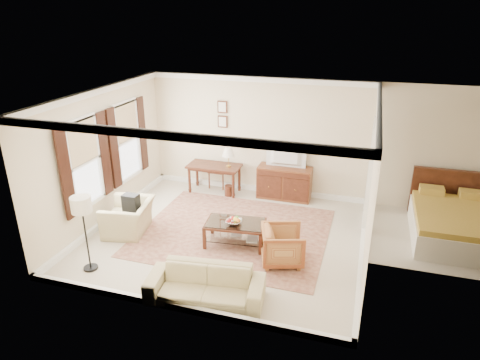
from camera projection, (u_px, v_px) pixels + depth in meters
The scene contains 21 objects.
room_shell at pixel (225, 119), 7.95m from camera, with size 5.51×5.01×2.91m.
annex_bedroom at pixel (457, 226), 8.55m from camera, with size 3.00×2.70×2.90m.
window_front at pixel (85, 163), 8.41m from camera, with size 0.12×1.56×1.80m, color #CCB284, non-canonical shape.
window_rear at pixel (127, 141), 9.83m from camera, with size 0.12×1.56×1.80m, color #CCB284, non-canonical shape.
doorway at pixel (369, 176), 9.07m from camera, with size 0.10×1.12×2.25m, color white, non-canonical shape.
rug at pixel (234, 232), 9.01m from camera, with size 3.84×3.29×0.01m, color maroon.
writing_desk at pixel (214, 169), 10.76m from camera, with size 1.32×0.66×0.72m.
desk_chair at pixel (218, 168), 11.11m from camera, with size 0.45×0.45×1.05m, color brown, non-canonical shape.
desk_lamp at pixel (229, 157), 10.52m from camera, with size 0.32×0.32×0.50m, color silver, non-canonical shape.
framed_prints at pixel (222, 114), 10.59m from camera, with size 0.25×0.04×0.68m, color #502517, non-canonical shape.
sideboard at pixel (284, 183), 10.49m from camera, with size 1.31×0.50×0.80m, color brown.
tv at pixel (286, 149), 10.15m from camera, with size 0.92×0.53×0.12m, color black.
coffee_table at pixel (235, 227), 8.42m from camera, with size 1.23×0.80×0.49m.
fruit_bowl at pixel (234, 221), 8.29m from camera, with size 0.42×0.42×0.10m, color silver.
book_a at pixel (231, 233), 8.58m from camera, with size 0.28×0.04×0.38m, color brown.
book_b at pixel (247, 239), 8.38m from camera, with size 0.28×0.03×0.38m, color brown.
striped_armchair at pixel (283, 244), 7.82m from camera, with size 0.74×0.70×0.76m, color brown.
club_armchair at pixel (128, 212), 8.87m from camera, with size 1.03×0.67×0.90m, color #C2B483.
backpack at pixel (131, 202), 8.78m from camera, with size 0.32×0.22×0.40m, color black.
sofa at pixel (205, 280), 6.81m from camera, with size 1.88×0.55×0.74m, color #C2B483.
floor_lamp at pixel (82, 210), 7.30m from camera, with size 0.35×0.35×1.43m.
Camera 1 is at (2.56, -7.37, 4.40)m, focal length 32.00 mm.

